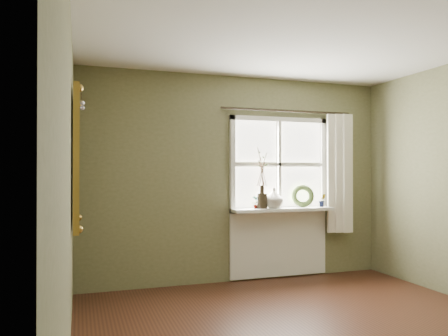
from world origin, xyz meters
TOP-DOWN VIEW (x-y plane):
  - ceiling at (0.00, 0.00)m, footprint 4.50×4.50m
  - wall_back at (0.00, 2.30)m, footprint 4.00×0.10m
  - wall_left at (-2.05, 0.00)m, footprint 0.10×4.50m
  - window_frame at (0.55, 2.23)m, footprint 1.36×0.06m
  - window_sill at (0.55, 2.12)m, footprint 1.36×0.26m
  - window_apron at (0.55, 2.23)m, footprint 1.36×0.04m
  - dark_jug at (0.26, 2.12)m, footprint 0.16×0.16m
  - cream_vase at (0.43, 2.12)m, footprint 0.28×0.28m
  - wreath at (0.86, 2.16)m, footprint 0.33×0.23m
  - potted_plant_left at (0.17, 2.12)m, footprint 0.10×0.09m
  - potted_plant_right at (1.13, 2.12)m, footprint 0.11×0.09m
  - curtain at (1.39, 2.13)m, footprint 0.36×0.12m
  - curtain_rod at (0.65, 2.17)m, footprint 1.84×0.03m
  - gilt_mirror at (-1.96, 1.28)m, footprint 0.10×1.05m

SIDE VIEW (x-z plane):
  - window_apron at x=0.55m, z-range 0.02..0.90m
  - window_sill at x=0.55m, z-range 0.88..0.92m
  - potted_plant_left at x=0.17m, z-range 0.92..1.09m
  - potted_plant_right at x=1.13m, z-range 0.92..1.09m
  - dark_jug at x=0.26m, z-range 0.92..1.11m
  - wreath at x=0.86m, z-range 0.88..1.19m
  - cream_vase at x=0.43m, z-range 0.92..1.18m
  - wall_back at x=0.00m, z-range 0.00..2.60m
  - wall_left at x=-2.05m, z-range 0.00..2.60m
  - curtain at x=1.39m, z-range 0.57..2.16m
  - window_frame at x=0.55m, z-range 0.86..2.10m
  - gilt_mirror at x=-1.96m, z-range 0.87..2.12m
  - curtain_rod at x=0.65m, z-range 2.16..2.20m
  - ceiling at x=0.00m, z-range 2.60..2.60m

